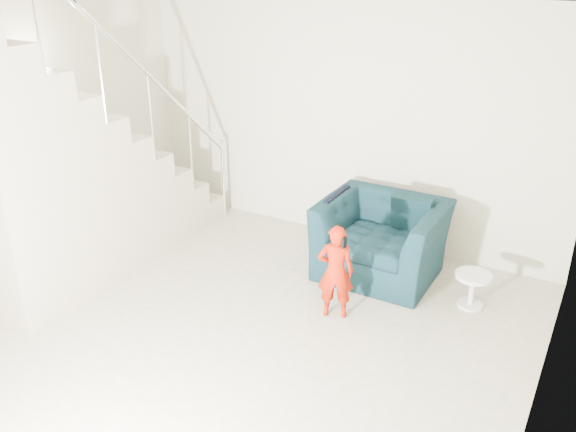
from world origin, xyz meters
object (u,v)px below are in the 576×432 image
Objects in this scene: armchair at (381,239)px; side_table at (473,285)px; staircase at (67,187)px; toddler at (336,272)px.

side_table is at bearing -10.33° from armchair.
staircase is at bearing -160.43° from side_table.
armchair is 1.03m from side_table.
toddler is 1.33m from side_table.
toddler is (-0.06, -0.96, 0.06)m from armchair.
staircase reaches higher than armchair.
armchair is at bearing 28.91° from staircase.
staircase is (-3.75, -1.33, 0.72)m from side_table.
toddler is 2.79m from staircase.
toddler is 2.66× the size of side_table.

